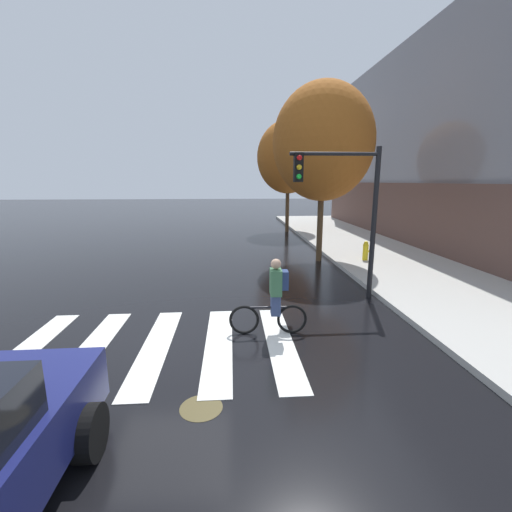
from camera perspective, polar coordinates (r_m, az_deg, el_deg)
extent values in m
plane|color=black|center=(7.50, -14.50, -14.25)|extent=(120.00, 120.00, 0.00)
cube|color=silver|center=(8.44, -33.72, -12.89)|extent=(0.55, 3.71, 0.01)
cube|color=silver|center=(7.90, -25.45, -13.64)|extent=(0.55, 3.71, 0.01)
cube|color=silver|center=(7.54, -16.14, -14.15)|extent=(0.55, 3.71, 0.01)
cube|color=silver|center=(7.38, -6.14, -14.30)|extent=(0.55, 3.71, 0.01)
cube|color=silver|center=(7.44, 3.98, -14.03)|extent=(0.55, 3.71, 0.01)
cylinder|color=#473D1E|center=(5.67, -9.01, -23.43)|extent=(0.64, 0.64, 0.01)
cylinder|color=black|center=(5.08, -25.68, -24.71)|extent=(0.24, 0.68, 0.68)
torus|color=black|center=(7.77, 5.94, -10.29)|extent=(0.66, 0.08, 0.66)
torus|color=black|center=(7.69, -1.96, -10.46)|extent=(0.66, 0.08, 0.66)
cylinder|color=black|center=(7.61, 2.02, -8.45)|extent=(0.89, 0.08, 0.05)
cylinder|color=black|center=(7.60, 3.22, -7.93)|extent=(0.04, 0.04, 0.45)
cube|color=#384772|center=(7.58, 3.23, -7.58)|extent=(0.21, 0.29, 0.56)
cube|color=#3F724C|center=(7.44, 3.27, -4.31)|extent=(0.25, 0.37, 0.56)
sphere|color=tan|center=(7.33, 3.31, -1.32)|extent=(0.22, 0.22, 0.22)
cube|color=navy|center=(7.44, 4.66, -3.92)|extent=(0.17, 0.28, 0.40)
cylinder|color=black|center=(10.20, 18.80, 4.85)|extent=(0.14, 0.14, 4.20)
cylinder|color=black|center=(9.75, 12.82, 16.08)|extent=(2.40, 0.10, 0.10)
cube|color=black|center=(9.51, 6.99, 14.28)|extent=(0.24, 0.20, 0.76)
sphere|color=red|center=(9.41, 7.16, 15.76)|extent=(0.14, 0.14, 0.14)
sphere|color=gold|center=(9.40, 7.12, 14.30)|extent=(0.14, 0.14, 0.14)
sphere|color=green|center=(9.39, 7.08, 12.84)|extent=(0.14, 0.14, 0.14)
cylinder|color=gold|center=(14.73, 17.56, 0.61)|extent=(0.22, 0.22, 0.65)
sphere|color=gold|center=(14.67, 17.65, 2.01)|extent=(0.18, 0.18, 0.18)
cylinder|color=gold|center=(14.78, 18.15, 0.74)|extent=(0.12, 0.09, 0.09)
cylinder|color=#4C3823|center=(14.61, 10.49, 5.36)|extent=(0.24, 0.24, 3.20)
ellipsoid|color=#A5591E|center=(14.59, 11.00, 17.89)|extent=(3.98, 3.98, 4.58)
cylinder|color=#4C3823|center=(23.06, 5.17, 7.96)|extent=(0.24, 0.24, 3.20)
ellipsoid|color=#A5591E|center=(23.05, 5.33, 15.90)|extent=(3.98, 3.98, 4.58)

